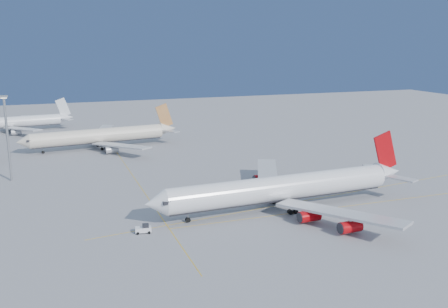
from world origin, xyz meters
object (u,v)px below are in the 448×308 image
airliner_third (13,122)px  light_mast (7,131)px  airliner_virgin (286,188)px  pushback_tug (144,229)px  airliner_etihad (102,136)px

airliner_third → light_mast: bearing=-94.7°
airliner_virgin → airliner_third: size_ratio=1.31×
light_mast → airliner_virgin: bearing=-37.4°
airliner_virgin → pushback_tug: bearing=-176.2°
airliner_virgin → airliner_third: bearing=113.5°
airliner_third → pushback_tug: (34.82, -152.67, -3.74)m
airliner_third → pushback_tug: 156.63m
pushback_tug → light_mast: bearing=126.8°
airliner_etihad → light_mast: size_ratio=2.43×
pushback_tug → airliner_third: bearing=111.4°
airliner_etihad → airliner_third: 65.03m
airliner_virgin → light_mast: 88.57m
airliner_virgin → light_mast: size_ratio=2.80×
pushback_tug → light_mast: 67.53m
airliner_etihad → pushback_tug: airliner_etihad is taller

